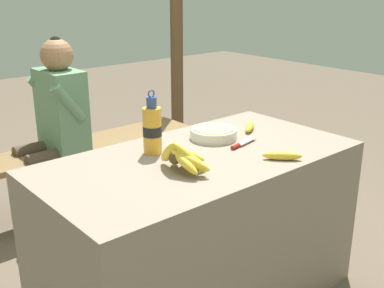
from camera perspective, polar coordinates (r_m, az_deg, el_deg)
The scene contains 10 objects.
market_counter at distance 2.24m, azimuth 0.86°, elevation -10.26°, with size 1.42×0.73×0.74m.
banana_bunch_ripe at distance 1.90m, azimuth -1.26°, elevation -1.43°, with size 0.17×0.28×0.14m.
serving_bowl at distance 2.31m, azimuth 2.56°, elevation 1.36°, with size 0.23×0.23×0.05m.
water_bottle at distance 2.09m, azimuth -4.74°, elevation 1.76°, with size 0.08×0.08×0.28m.
loose_banana_front at distance 2.07m, azimuth 10.65°, elevation -1.37°, with size 0.14×0.15×0.04m.
loose_banana_side at distance 2.45m, azimuth 6.85°, elevation 2.04°, with size 0.15×0.12×0.04m.
knife at distance 2.21m, azimuth 5.70°, elevation -0.04°, with size 0.19×0.06×0.02m.
wooden_bench at distance 3.16m, azimuth -15.08°, elevation -1.68°, with size 1.87×0.32×0.46m.
seated_vendor at distance 3.03m, azimuth -15.91°, elevation 3.04°, with size 0.40×0.39×1.15m.
support_post_far at distance 4.01m, azimuth -1.85°, elevation 14.35°, with size 0.10×0.10×2.29m.
Camera 1 is at (-1.30, -1.47, 1.47)m, focal length 45.00 mm.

